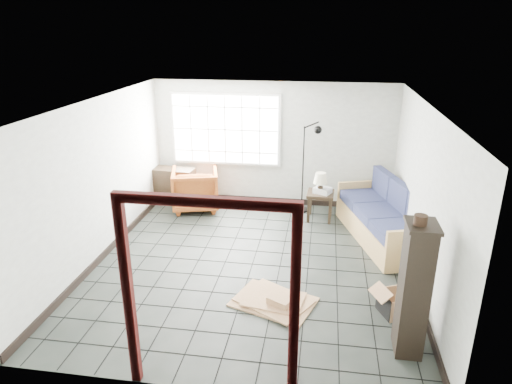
% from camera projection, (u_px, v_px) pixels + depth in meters
% --- Properties ---
extents(ground, '(5.50, 5.50, 0.00)m').
position_uv_depth(ground, '(252.00, 264.00, 7.41)').
color(ground, black).
rests_on(ground, ground).
extents(room_shell, '(5.02, 5.52, 2.61)m').
position_uv_depth(room_shell, '(252.00, 165.00, 6.85)').
color(room_shell, '#A5A8A1').
rests_on(room_shell, ground).
extents(window_panel, '(2.32, 0.08, 1.52)m').
position_uv_depth(window_panel, '(225.00, 129.00, 9.50)').
color(window_panel, silver).
rests_on(window_panel, ground).
extents(doorway_trim, '(1.80, 0.08, 2.20)m').
position_uv_depth(doorway_trim, '(208.00, 275.00, 4.43)').
color(doorway_trim, '#3C0E0D').
rests_on(doorway_trim, ground).
extents(futon_sofa, '(1.57, 2.53, 1.05)m').
position_uv_depth(futon_sofa, '(386.00, 219.00, 8.15)').
color(futon_sofa, '#9C7F46').
rests_on(futon_sofa, ground).
extents(armchair, '(1.12, 1.08, 0.95)m').
position_uv_depth(armchair, '(195.00, 187.00, 9.50)').
color(armchair, maroon).
rests_on(armchair, ground).
extents(side_table, '(0.54, 0.54, 0.57)m').
position_uv_depth(side_table, '(320.00, 197.00, 8.96)').
color(side_table, black).
rests_on(side_table, ground).
extents(table_lamp, '(0.31, 0.31, 0.42)m').
position_uv_depth(table_lamp, '(321.00, 179.00, 8.77)').
color(table_lamp, black).
rests_on(table_lamp, side_table).
extents(projector, '(0.38, 0.35, 0.11)m').
position_uv_depth(projector, '(322.00, 190.00, 8.88)').
color(projector, silver).
rests_on(projector, side_table).
extents(floor_lamp, '(0.50, 0.37, 1.91)m').
position_uv_depth(floor_lamp, '(309.00, 165.00, 9.11)').
color(floor_lamp, black).
rests_on(floor_lamp, ground).
extents(console_shelf, '(1.04, 0.48, 0.79)m').
position_uv_depth(console_shelf, '(171.00, 186.00, 9.80)').
color(console_shelf, black).
rests_on(console_shelf, ground).
extents(tall_shelf, '(0.35, 0.45, 1.65)m').
position_uv_depth(tall_shelf, '(414.00, 289.00, 5.19)').
color(tall_shelf, black).
rests_on(tall_shelf, ground).
extents(pot, '(0.18, 0.18, 0.11)m').
position_uv_depth(pot, '(421.00, 220.00, 4.87)').
color(pot, black).
rests_on(pot, tall_shelf).
extents(open_box, '(0.83, 0.63, 0.42)m').
position_uv_depth(open_box, '(398.00, 303.00, 6.12)').
color(open_box, '#9C734B').
rests_on(open_box, ground).
extents(cardboard_pile, '(1.28, 1.09, 0.16)m').
position_uv_depth(cardboard_pile, '(275.00, 301.00, 6.36)').
color(cardboard_pile, '#9C734B').
rests_on(cardboard_pile, ground).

